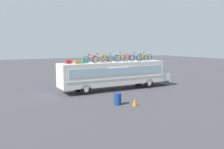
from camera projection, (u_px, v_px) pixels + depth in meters
ground_plane at (113, 90)px, 25.08m from camera, size 120.00×120.00×0.00m
bus at (115, 73)px, 24.97m from camera, size 12.83×2.39×2.94m
luggage_bag_1 at (68, 62)px, 22.60m from camera, size 0.48×0.52×0.33m
luggage_bag_2 at (77, 62)px, 22.45m from camera, size 0.58×0.52×0.31m
luggage_bag_3 at (85, 61)px, 23.04m from camera, size 0.58×0.34×0.41m
rooftop_bicycle_1 at (91, 59)px, 23.30m from camera, size 1.66×0.44×0.88m
rooftop_bicycle_2 at (100, 59)px, 23.50m from camera, size 1.77×0.44×0.94m
rooftop_bicycle_3 at (106, 59)px, 24.22m from camera, size 1.73×0.44×0.90m
rooftop_bicycle_4 at (112, 58)px, 24.93m from camera, size 1.71×0.44×0.91m
rooftop_bicycle_5 at (122, 58)px, 24.95m from camera, size 1.75×0.44×0.97m
rooftop_bicycle_6 at (127, 58)px, 25.76m from camera, size 1.79×0.44×0.93m
rooftop_bicycle_7 at (136, 58)px, 25.85m from camera, size 1.69×0.44×0.96m
rooftop_bicycle_8 at (142, 58)px, 26.20m from camera, size 1.66×0.44×0.88m
rooftop_bicycle_9 at (146, 57)px, 27.08m from camera, size 1.74×0.44×0.95m
trash_bin at (118, 99)px, 18.74m from camera, size 0.58×0.58×0.91m
traffic_cone at (135, 102)px, 18.46m from camera, size 0.35×0.35×0.58m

